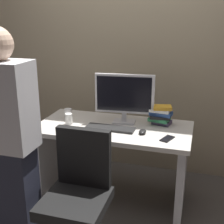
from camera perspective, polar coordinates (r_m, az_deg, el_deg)
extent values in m
plane|color=#4C4742|center=(3.11, 0.27, -15.36)|extent=(9.00, 9.00, 0.00)
cube|color=tan|center=(3.34, 4.06, 14.31)|extent=(6.40, 0.10, 3.00)
cube|color=beige|center=(2.79, 0.29, -3.02)|extent=(1.38, 0.69, 0.04)
cube|color=#B2B2B7|center=(3.15, -10.92, -8.02)|extent=(0.06, 0.61, 0.69)
cube|color=#B2B2B7|center=(2.85, 12.82, -11.15)|extent=(0.06, 0.61, 0.69)
cube|color=black|center=(2.22, -6.90, -16.42)|extent=(0.44, 0.44, 0.08)
cube|color=black|center=(2.24, -5.23, -8.33)|extent=(0.40, 0.06, 0.44)
cube|color=#262838|center=(2.40, -17.80, -15.46)|extent=(0.34, 0.20, 0.85)
cube|color=silver|center=(2.10, -19.65, 1.12)|extent=(0.40, 0.24, 0.58)
cube|color=silver|center=(2.87, 2.26, -1.78)|extent=(0.21, 0.16, 0.02)
cube|color=silver|center=(2.86, 2.27, -0.87)|extent=(0.04, 0.03, 0.08)
cube|color=silver|center=(2.79, 2.32, 3.40)|extent=(0.54, 0.08, 0.36)
cube|color=black|center=(2.78, 2.20, 3.32)|extent=(0.49, 0.06, 0.32)
cube|color=#262626|center=(2.70, -0.32, -3.01)|extent=(0.43, 0.14, 0.02)
ellipsoid|color=black|center=(2.62, 5.67, -3.64)|extent=(0.06, 0.10, 0.03)
cylinder|color=white|center=(2.84, -8.01, -1.29)|extent=(0.07, 0.07, 0.10)
cylinder|color=silver|center=(2.99, -8.12, -0.30)|extent=(0.07, 0.07, 0.10)
cube|color=#594C72|center=(2.86, 9.20, -1.85)|extent=(0.18, 0.15, 0.04)
cube|color=#338C59|center=(2.84, 8.76, -1.28)|extent=(0.20, 0.17, 0.03)
cube|color=black|center=(2.83, 8.84, -0.80)|extent=(0.20, 0.18, 0.02)
cube|color=#3359A5|center=(2.83, 9.06, -0.24)|extent=(0.21, 0.14, 0.04)
cube|color=white|center=(2.82, 8.97, 0.36)|extent=(0.19, 0.16, 0.02)
cube|color=gold|center=(2.81, 9.31, 0.82)|extent=(0.18, 0.15, 0.03)
cube|color=black|center=(2.54, 10.20, -4.89)|extent=(0.12, 0.16, 0.01)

